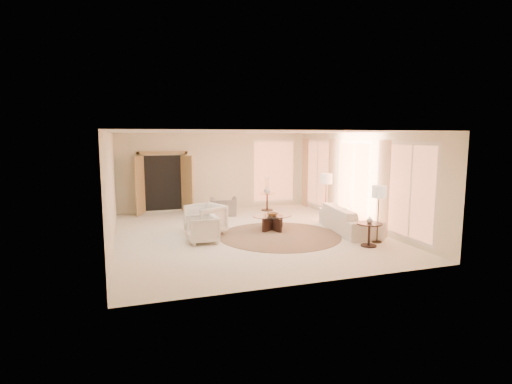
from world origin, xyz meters
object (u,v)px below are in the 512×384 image
object	(u,v)px
sofa	(349,219)
armchair_left	(206,218)
end_vase	(370,220)
floor_lamp_near	(326,181)
accent_chair	(224,204)
armchair_right	(203,228)
bowl	(273,214)
coffee_table	(273,221)
end_table	(369,230)
side_table	(267,200)
floor_lamp_far	(379,194)
side_vase	(267,190)

from	to	relation	value
sofa	armchair_left	distance (m)	4.06
end_vase	floor_lamp_near	bearing A→B (deg)	83.77
floor_lamp_near	end_vase	size ratio (longest dim) A/B	9.43
accent_chair	armchair_right	bearing A→B (deg)	79.86
armchair_left	armchair_right	distance (m)	0.87
accent_chair	end_vase	size ratio (longest dim) A/B	5.54
armchair_left	end_vase	distance (m)	4.36
floor_lamp_near	bowl	size ratio (longest dim) A/B	4.92
coffee_table	end_table	distance (m)	2.87
end_table	side_table	bearing A→B (deg)	98.37
sofa	end_vase	distance (m)	1.59
bowl	side_table	bearing A→B (deg)	73.18
end_table	sofa	bearing A→B (deg)	76.73
sofa	armchair_left	bearing A→B (deg)	83.98
side_table	floor_lamp_far	world-z (taller)	floor_lamp_far
coffee_table	end_vase	distance (m)	2.90
coffee_table	bowl	bearing A→B (deg)	180.00
accent_chair	side_table	distance (m)	1.75
sofa	armchair_right	size ratio (longest dim) A/B	3.19
armchair_left	floor_lamp_near	size ratio (longest dim) A/B	0.59
end_table	floor_lamp_far	xyz separation A→B (m)	(0.42, 0.25, 0.84)
armchair_right	floor_lamp_far	distance (m)	4.54
end_vase	accent_chair	bearing A→B (deg)	116.80
coffee_table	floor_lamp_far	world-z (taller)	floor_lamp_far
sofa	bowl	distance (m)	2.18
coffee_table	bowl	size ratio (longest dim) A/B	4.91
side_table	floor_lamp_near	distance (m)	2.81
coffee_table	side_table	bearing A→B (deg)	73.18
sofa	accent_chair	world-z (taller)	accent_chair
side_vase	side_table	bearing A→B (deg)	0.00
armchair_left	bowl	bearing A→B (deg)	64.34
sofa	coffee_table	size ratio (longest dim) A/B	1.58
armchair_right	floor_lamp_far	world-z (taller)	floor_lamp_far
armchair_right	accent_chair	size ratio (longest dim) A/B	0.84
floor_lamp_near	bowl	world-z (taller)	floor_lamp_near
coffee_table	sofa	bearing A→B (deg)	-22.15
accent_chair	floor_lamp_far	world-z (taller)	floor_lamp_far
sofa	side_table	distance (m)	3.91
end_table	end_vase	distance (m)	0.26
armchair_right	end_table	size ratio (longest dim) A/B	1.23
sofa	side_vase	bearing A→B (deg)	24.22
armchair_right	sofa	bearing A→B (deg)	88.51
armchair_left	accent_chair	world-z (taller)	armchair_left
floor_lamp_far	armchair_left	bearing A→B (deg)	151.11
end_vase	end_table	bearing A→B (deg)	0.00
end_vase	side_vase	xyz separation A→B (m)	(-0.77, 5.26, 0.11)
floor_lamp_far	end_vase	distance (m)	0.76
armchair_left	end_vase	xyz separation A→B (m)	(3.59, -2.46, 0.20)
accent_chair	end_table	xyz separation A→B (m)	(2.49, -4.92, 0.01)
end_vase	bowl	bearing A→B (deg)	125.28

